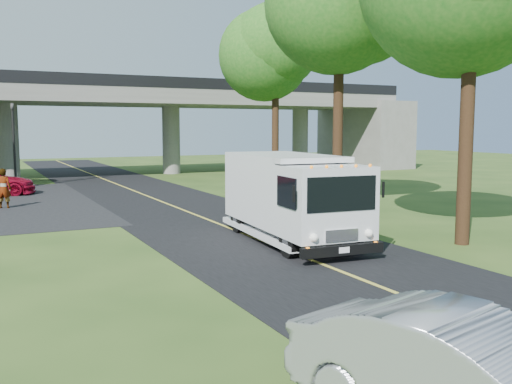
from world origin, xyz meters
TOP-DOWN VIEW (x-y plane):
  - ground at (0.00, 0.00)m, footprint 120.00×120.00m
  - road at (0.00, 10.00)m, footprint 7.00×90.00m
  - lane_line at (0.00, 10.00)m, footprint 0.12×90.00m
  - overpass at (0.00, 32.00)m, footprint 54.00×10.00m
  - traffic_signal at (-6.00, 26.00)m, footprint 0.18×0.22m
  - tree_right_far at (9.21, 19.84)m, footprint 5.77×5.67m
  - step_van at (0.82, 3.75)m, footprint 2.99×6.88m
  - silver_sedan at (-3.20, -7.40)m, footprint 2.77×4.81m
  - pedestrian at (-7.12, 16.23)m, footprint 0.78×0.65m

SIDE VIEW (x-z plane):
  - ground at x=0.00m, z-range 0.00..0.00m
  - road at x=0.00m, z-range 0.00..0.02m
  - lane_line at x=0.00m, z-range 0.03..0.03m
  - silver_sedan at x=-3.20m, z-range 0.00..1.50m
  - pedestrian at x=-7.12m, z-range 0.00..1.84m
  - step_van at x=0.82m, z-range 0.12..2.93m
  - traffic_signal at x=-6.00m, z-range 0.60..5.80m
  - overpass at x=0.00m, z-range 0.91..8.21m
  - tree_right_far at x=9.21m, z-range 2.81..13.80m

